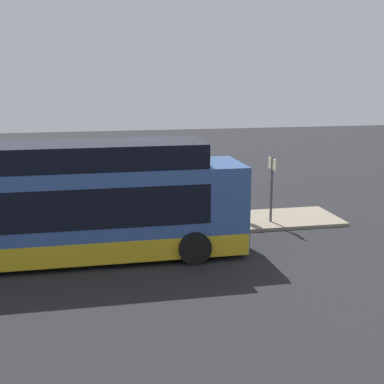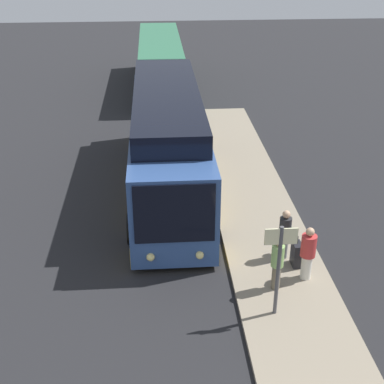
% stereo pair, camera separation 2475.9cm
% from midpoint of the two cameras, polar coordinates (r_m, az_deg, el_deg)
% --- Properties ---
extents(ground, '(80.00, 80.00, 0.00)m').
position_cam_midpoint_polar(ground, '(14.50, -51.86, -24.17)').
color(ground, '#232326').
extents(platform, '(20.00, 2.85, 0.13)m').
position_cam_midpoint_polar(platform, '(16.47, -44.97, -18.54)').
color(platform, gray).
rests_on(platform, ground).
extents(bus_lead, '(11.50, 2.89, 3.77)m').
position_cam_midpoint_polar(bus_lead, '(14.24, -55.79, -17.57)').
color(bus_lead, '#33518C').
rests_on(bus_lead, ground).
extents(passenger_boarding, '(0.60, 0.60, 1.65)m').
position_cam_midpoint_polar(passenger_boarding, '(14.39, -24.36, -15.84)').
color(passenger_boarding, silver).
rests_on(passenger_boarding, platform).
extents(passenger_waiting, '(0.42, 0.42, 1.63)m').
position_cam_midpoint_polar(passenger_waiting, '(13.48, -23.46, -17.71)').
color(passenger_waiting, '#6B604C').
rests_on(passenger_waiting, platform).
extents(passenger_with_bags, '(0.61, 0.58, 1.61)m').
position_cam_midpoint_polar(passenger_with_bags, '(14.35, -29.14, -16.48)').
color(passenger_with_bags, gray).
rests_on(passenger_with_bags, platform).
extents(suitcase, '(0.47, 0.25, 0.98)m').
position_cam_midpoint_polar(suitcase, '(14.68, -26.88, -17.73)').
color(suitcase, black).
rests_on(suitcase, platform).
extents(sign_post, '(0.10, 0.82, 2.60)m').
position_cam_midpoint_polar(sign_post, '(12.72, -19.20, -15.23)').
color(sign_post, '#4C4C51').
rests_on(sign_post, platform).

